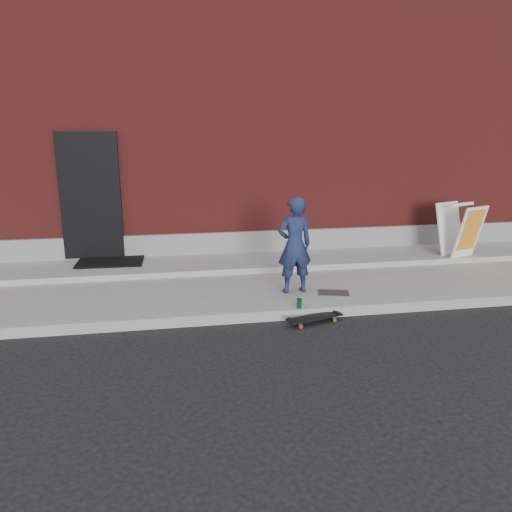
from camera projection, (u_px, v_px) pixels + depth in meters
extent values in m
plane|color=black|center=(265.00, 322.00, 6.86)|extent=(80.00, 80.00, 0.00)
cube|color=slate|center=(248.00, 284.00, 8.27)|extent=(20.00, 3.00, 0.15)
cube|color=gray|center=(240.00, 262.00, 9.09)|extent=(20.00, 1.20, 0.10)
cube|color=maroon|center=(214.00, 130.00, 12.89)|extent=(20.00, 8.00, 5.00)
cube|color=slate|center=(236.00, 242.00, 9.57)|extent=(20.00, 0.10, 0.40)
cube|color=black|center=(91.00, 196.00, 8.89)|extent=(1.05, 0.12, 2.25)
imported|color=#172142|center=(294.00, 245.00, 7.46)|extent=(0.56, 0.40, 1.47)
cylinder|color=red|center=(327.00, 316.00, 7.01)|extent=(0.06, 0.05, 0.05)
cylinder|color=red|center=(334.00, 320.00, 6.86)|extent=(0.06, 0.05, 0.05)
cylinder|color=red|center=(294.00, 322.00, 6.78)|extent=(0.06, 0.05, 0.05)
cylinder|color=red|center=(301.00, 327.00, 6.63)|extent=(0.06, 0.05, 0.05)
cube|color=silver|center=(331.00, 315.00, 6.93)|extent=(0.10, 0.18, 0.02)
cube|color=silver|center=(297.00, 322.00, 6.70)|extent=(0.10, 0.18, 0.02)
cube|color=black|center=(315.00, 317.00, 6.81)|extent=(0.81, 0.41, 0.02)
cube|color=silver|center=(470.00, 232.00, 9.07)|extent=(0.65, 0.46, 0.97)
cube|color=silver|center=(449.00, 228.00, 9.44)|extent=(0.65, 0.46, 0.97)
cube|color=yellow|center=(470.00, 235.00, 9.06)|extent=(0.54, 0.37, 0.77)
cube|color=silver|center=(462.00, 204.00, 9.13)|extent=(0.57, 0.26, 0.05)
cylinder|color=#1A843E|center=(299.00, 304.00, 6.93)|extent=(0.09, 0.09, 0.14)
cube|color=black|center=(111.00, 260.00, 8.98)|extent=(1.17, 0.96, 0.03)
cube|color=#504F54|center=(334.00, 293.00, 7.56)|extent=(0.52, 0.40, 0.01)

